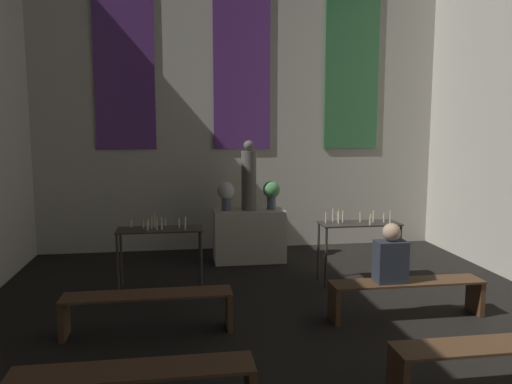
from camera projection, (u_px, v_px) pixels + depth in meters
wall_back at (241, 90)px, 9.08m from camera, size 7.60×0.16×5.80m
altar at (249, 235)px, 8.45m from camera, size 1.18×0.64×0.87m
statue at (249, 178)px, 8.32m from camera, size 0.25×0.25×1.17m
flower_vase_left at (226, 193)px, 8.30m from camera, size 0.29×0.29×0.48m
flower_vase_right at (271, 192)px, 8.41m from camera, size 0.29×0.29×0.48m
candle_rack_left at (160, 238)px, 6.81m from camera, size 1.15×0.46×1.07m
candle_rack_right at (359, 232)px, 7.23m from camera, size 1.15×0.46×1.08m
pew_third_left at (134, 384)px, 3.78m from camera, size 1.84×0.36×0.45m
pew_third_right at (498, 357)px, 4.22m from camera, size 1.84×0.36×0.45m
pew_back_left at (148, 304)px, 5.47m from camera, size 1.84×0.36×0.45m
pew_back_right at (407, 291)px, 5.92m from camera, size 1.84×0.36×0.45m
person_seated at (391, 256)px, 5.83m from camera, size 0.36×0.24×0.70m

